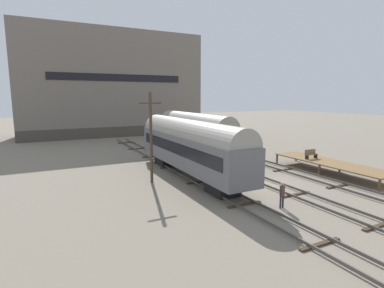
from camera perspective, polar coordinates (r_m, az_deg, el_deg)
The scene contains 11 objects.
ground_plane at distance 25.36m, azimuth 14.27°, elevation -7.46°, with size 200.00×200.00×0.00m, color slate.
track_left at distance 22.66m, azimuth 5.36°, elevation -8.83°, with size 2.60×60.00×0.26m.
track_middle at distance 25.32m, azimuth 14.28°, elevation -7.15°, with size 2.60×60.00×0.26m.
track_right at distance 28.48m, azimuth 21.32°, elevation -5.69°, with size 2.60×60.00×0.26m.
train_car_grey at distance 26.40m, azimuth -0.51°, elevation -0.05°, with size 2.88×16.76×5.09m.
train_car_navy at distance 35.56m, azimuth 0.38°, elevation 2.35°, with size 2.94×15.12×5.18m.
station_platform at distance 30.54m, azimuth 24.82°, elevation -3.32°, with size 3.09×11.20×1.07m.
bench at distance 31.43m, azimuth 21.70°, elevation -1.73°, with size 1.40×0.40×0.91m.
person_worker at distance 20.11m, azimuth 16.80°, elevation -8.84°, with size 0.32×0.32×1.72m.
utility_pole at distance 24.53m, azimuth -7.82°, elevation 1.46°, with size 1.80×0.24×7.44m.
warehouse_building at distance 59.24m, azimuth -15.05°, elevation 10.91°, with size 32.14×11.03×18.68m.
Camera 1 is at (-16.17, -18.21, 7.07)m, focal length 28.00 mm.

